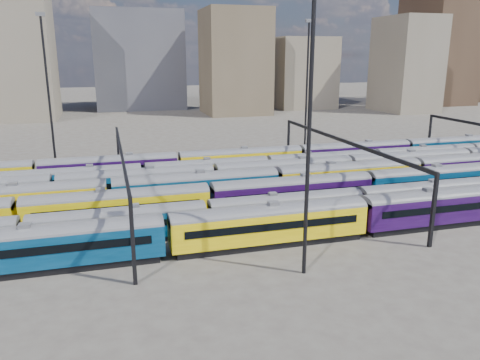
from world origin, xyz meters
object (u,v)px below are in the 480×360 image
object	(u,v)px
rake_1	(425,193)
rake_0	(362,211)
rake_2	(292,190)
mast_2	(310,121)

from	to	relation	value
rake_1	rake_0	bearing A→B (deg)	-157.18
rake_0	rake_1	size ratio (longest dim) A/B	0.98
rake_2	mast_2	distance (m)	21.13
rake_1	rake_2	size ratio (longest dim) A/B	1.23
rake_1	mast_2	world-z (taller)	mast_2
rake_0	rake_2	distance (m)	10.84
rake_1	rake_2	distance (m)	16.84
rake_0	mast_2	world-z (taller)	mast_2
rake_0	rake_2	bearing A→B (deg)	112.74
rake_0	rake_2	size ratio (longest dim) A/B	1.20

